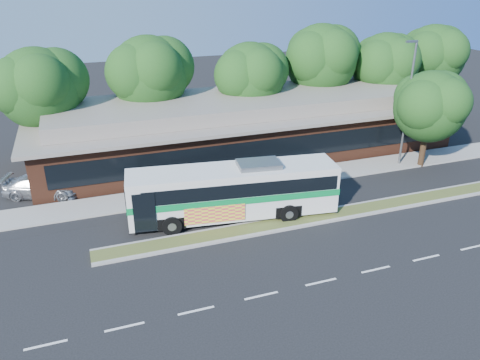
{
  "coord_description": "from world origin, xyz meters",
  "views": [
    {
      "loc": [
        -12.61,
        -20.67,
        13.16
      ],
      "look_at": [
        -4.11,
        3.11,
        2.0
      ],
      "focal_mm": 35.0,
      "sensor_mm": 36.0,
      "label": 1
    }
  ],
  "objects_px": {
    "lamp_post": "(408,101)",
    "sidewalk_tree": "(433,104)",
    "sedan": "(42,186)",
    "transit_bus": "(234,188)"
  },
  "relations": [
    {
      "from": "lamp_post",
      "to": "sidewalk_tree",
      "type": "height_order",
      "value": "lamp_post"
    },
    {
      "from": "lamp_post",
      "to": "sedan",
      "type": "distance_m",
      "value": 25.53
    },
    {
      "from": "lamp_post",
      "to": "transit_bus",
      "type": "bearing_deg",
      "value": -165.82
    },
    {
      "from": "sidewalk_tree",
      "to": "sedan",
      "type": "bearing_deg",
      "value": 171.88
    },
    {
      "from": "lamp_post",
      "to": "transit_bus",
      "type": "xyz_separation_m",
      "value": [
        -14.29,
        -3.61,
        -3.02
      ]
    },
    {
      "from": "sedan",
      "to": "sidewalk_tree",
      "type": "distance_m",
      "value": 27.34
    },
    {
      "from": "sedan",
      "to": "sidewalk_tree",
      "type": "relative_size",
      "value": 0.68
    },
    {
      "from": "transit_bus",
      "to": "lamp_post",
      "type": "bearing_deg",
      "value": 21.72
    },
    {
      "from": "lamp_post",
      "to": "sedan",
      "type": "height_order",
      "value": "lamp_post"
    },
    {
      "from": "transit_bus",
      "to": "sidewalk_tree",
      "type": "distance_m",
      "value": 16.6
    }
  ]
}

